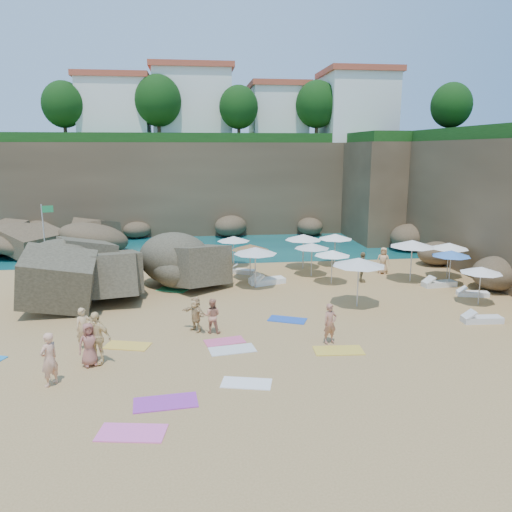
{
  "coord_description": "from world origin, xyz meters",
  "views": [
    {
      "loc": [
        -1.18,
        -22.19,
        7.46
      ],
      "look_at": [
        2.0,
        3.0,
        2.0
      ],
      "focal_mm": 35.0,
      "sensor_mm": 36.0,
      "label": 1
    }
  ],
  "objects": [
    {
      "name": "ground",
      "position": [
        0.0,
        0.0,
        0.0
      ],
      "size": [
        120.0,
        120.0,
        0.0
      ],
      "primitive_type": "plane",
      "color": "tan",
      "rests_on": "ground"
    },
    {
      "name": "seawater",
      "position": [
        0.0,
        30.0,
        0.0
      ],
      "size": [
        120.0,
        120.0,
        0.0
      ],
      "primitive_type": "plane",
      "color": "#0C4751",
      "rests_on": "ground"
    },
    {
      "name": "cliff_back",
      "position": [
        2.0,
        25.0,
        4.0
      ],
      "size": [
        44.0,
        8.0,
        8.0
      ],
      "primitive_type": "cube",
      "color": "brown",
      "rests_on": "ground"
    },
    {
      "name": "cliff_right",
      "position": [
        19.0,
        8.0,
        4.0
      ],
      "size": [
        8.0,
        30.0,
        8.0
      ],
      "primitive_type": "cube",
      "color": "brown",
      "rests_on": "ground"
    },
    {
      "name": "cliff_corner",
      "position": [
        17.0,
        20.0,
        4.0
      ],
      "size": [
        10.0,
        12.0,
        8.0
      ],
      "primitive_type": "cube",
      "color": "brown",
      "rests_on": "ground"
    },
    {
      "name": "rock_promontory",
      "position": [
        -11.0,
        16.0,
        0.0
      ],
      "size": [
        12.0,
        7.0,
        2.0
      ],
      "primitive_type": null,
      "color": "brown",
      "rests_on": "ground"
    },
    {
      "name": "clifftop_buildings",
      "position": [
        2.96,
        25.79,
        11.24
      ],
      "size": [
        28.48,
        9.48,
        7.0
      ],
      "color": "white",
      "rests_on": "cliff_back"
    },
    {
      "name": "clifftop_trees",
      "position": [
        4.78,
        19.52,
        11.26
      ],
      "size": [
        35.6,
        23.82,
        4.4
      ],
      "color": "#11380F",
      "rests_on": "ground"
    },
    {
      "name": "marina_masts",
      "position": [
        -16.5,
        30.0,
        3.0
      ],
      "size": [
        3.1,
        0.1,
        6.0
      ],
      "color": "white",
      "rests_on": "ground"
    },
    {
      "name": "rock_outcrop",
      "position": [
        -4.07,
        3.56,
        0.0
      ],
      "size": [
        9.04,
        7.45,
        3.21
      ],
      "primitive_type": null,
      "rotation": [
        0.0,
        0.0,
        0.19
      ],
      "color": "brown",
      "rests_on": "ground"
    },
    {
      "name": "flag_pole",
      "position": [
        -10.95,
        11.97,
        2.5
      ],
      "size": [
        0.75,
        0.28,
        3.91
      ],
      "color": "silver",
      "rests_on": "ground"
    },
    {
      "name": "parasol_0",
      "position": [
        5.65,
        8.06,
        2.04
      ],
      "size": [
        2.35,
        2.35,
        2.22
      ],
      "color": "silver",
      "rests_on": "ground"
    },
    {
      "name": "parasol_1",
      "position": [
        1.33,
        9.21,
        1.83
      ],
      "size": [
        2.11,
        2.11,
        1.99
      ],
      "color": "silver",
      "rests_on": "ground"
    },
    {
      "name": "parasol_2",
      "position": [
        5.76,
        6.23,
        1.83
      ],
      "size": [
        2.11,
        2.11,
        1.99
      ],
      "color": "silver",
      "rests_on": "ground"
    },
    {
      "name": "parasol_3",
      "position": [
        7.86,
        8.6,
        1.93
      ],
      "size": [
        2.23,
        2.23,
        2.11
      ],
      "color": "silver",
      "rests_on": "ground"
    },
    {
      "name": "parasol_4",
      "position": [
        13.6,
        4.74,
        1.93
      ],
      "size": [
        2.22,
        2.22,
        2.1
      ],
      "color": "silver",
      "rests_on": "ground"
    },
    {
      "name": "parasol_5",
      "position": [
        6.47,
        4.33,
        1.77
      ],
      "size": [
        2.04,
        2.04,
        1.93
      ],
      "color": "silver",
      "rests_on": "ground"
    },
    {
      "name": "parasol_6",
      "position": [
        2.02,
        5.91,
        1.9
      ],
      "size": [
        2.19,
        2.19,
        2.07
      ],
      "color": "silver",
      "rests_on": "ground"
    },
    {
      "name": "parasol_7",
      "position": [
        11.11,
        4.26,
        2.21
      ],
      "size": [
        2.54,
        2.54,
        2.41
      ],
      "color": "silver",
      "rests_on": "ground"
    },
    {
      "name": "parasol_8",
      "position": [
        12.58,
        -0.31,
        1.73
      ],
      "size": [
        1.99,
        1.99,
        1.88
      ],
      "color": "silver",
      "rests_on": "ground"
    },
    {
      "name": "parasol_9",
      "position": [
        2.1,
        4.05,
        2.08
      ],
      "size": [
        2.4,
        2.4,
        2.27
      ],
      "color": "silver",
      "rests_on": "ground"
    },
    {
      "name": "parasol_10",
      "position": [
        12.86,
        3.12,
        1.83
      ],
      "size": [
        2.11,
        2.11,
        2.0
      ],
      "color": "silver",
      "rests_on": "ground"
    },
    {
      "name": "parasol_11",
      "position": [
        6.57,
        0.11,
        2.21
      ],
      "size": [
        2.55,
        2.55,
        2.41
      ],
      "color": "silver",
      "rests_on": "ground"
    },
    {
      "name": "lounger_0",
      "position": [
        2.94,
        4.68,
        0.15
      ],
      "size": [
        1.99,
        1.23,
        0.29
      ],
      "primitive_type": "cube",
      "rotation": [
        0.0,
        0.0,
        0.34
      ],
      "color": "white",
      "rests_on": "ground"
    },
    {
      "name": "lounger_1",
      "position": [
        1.66,
        7.32,
        0.13
      ],
      "size": [
        1.74,
        1.2,
        0.26
      ],
      "primitive_type": "cube",
      "rotation": [
        0.0,
        0.0,
        -0.43
      ],
      "color": "silver",
      "rests_on": "ground"
    },
    {
      "name": "lounger_2",
      "position": [
        12.23,
        2.98,
        0.15
      ],
      "size": [
        1.93,
        0.81,
        0.29
      ],
      "primitive_type": "cube",
      "rotation": [
        0.0,
        0.0,
        0.1
      ],
      "color": "silver",
      "rests_on": "ground"
    },
    {
      "name": "lounger_3",
      "position": [
        2.84,
        4.84,
        0.15
      ],
      "size": [
        2.08,
        1.02,
        0.31
      ],
      "primitive_type": "cube",
      "rotation": [
        0.0,
        0.0,
        0.19
      ],
      "color": "white",
      "rests_on": "ground"
    },
    {
      "name": "lounger_4",
      "position": [
        13.06,
        1.02,
        0.12
      ],
      "size": [
        1.63,
        0.88,
        0.24
      ],
      "primitive_type": "cube",
      "rotation": [
        0.0,
        0.0,
        -0.25
      ],
      "color": "white",
      "rests_on": "ground"
    },
    {
      "name": "lounger_5",
      "position": [
        11.27,
        -2.81,
        0.13
      ],
      "size": [
        1.76,
        0.68,
        0.27
      ],
      "primitive_type": "cube",
      "rotation": [
        0.0,
        0.0,
        -0.06
      ],
      "color": "silver",
      "rests_on": "ground"
    },
    {
      "name": "towel_1",
      "position": [
        -2.98,
        -9.8,
        0.02
      ],
      "size": [
        1.93,
        1.19,
        0.03
      ],
      "primitive_type": "cube",
      "rotation": [
        0.0,
        0.0,
        -0.17
      ],
      "color": "#F961B8",
      "rests_on": "ground"
    },
    {
      "name": "towel_4",
      "position": [
        -3.85,
        -3.6,
        0.02
      ],
      "size": [
        1.87,
        1.28,
        0.03
      ],
      "primitive_type": "cube",
      "rotation": [
        0.0,
        0.0,
        -0.27
      ],
      "color": "gold",
      "rests_on": "ground"
    },
    {
      "name": "towel_5",
      "position": [
        0.38,
        -7.32,
        0.01
      ],
      "size": [
        1.77,
        1.17,
        0.03
      ],
      "primitive_type": "cube",
      "rotation": [
        0.0,
        0.0,
        -0.24
      ],
      "color": "white",
      "rests_on": "ground"
    },
    {
      "name": "towel_6",
      "position": [
        -2.16,
        -8.26,
        0.02
      ],
      "size": [
        1.97,
        1.11,
        0.03
      ],
      "primitive_type": "cube",
      "rotation": [
        0.0,
        0.0,
        0.09
      ],
      "color": "purple",
      "rests_on": "ground"
    },
    {
      "name": "towel_8",
      "position": [
        2.85,
        -1.42,
        0.01
      ],
      "size": [
        1.85,
        1.43,
        0.03
      ],
      "primitive_type": "cube",
      "rotation": [
        0.0,
        0.0,
        -0.42
      ],
      "color": "#214DB3",
      "rests_on": "ground"
    },
    {
      "name": "towel_9",
      "position": [
        -0.09,
        -3.62,
        0.01
      ],
      "size": [
        1.68,
        1.07,
        0.03
      ],
      "primitive_type": "cube",
      "rotation": [
        0.0,
        0.0,
        0.2
      ],
      "color": "#DE5683",
      "rests_on": "ground"
    },
    {
      "name": "towel_11",
      "position": [
        -2.41,
        4.09,
        0.01
      ],
      "size": [
        1.81,
        1.42,
        0.03
      ],
      "primitive_type": "cube",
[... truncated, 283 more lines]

